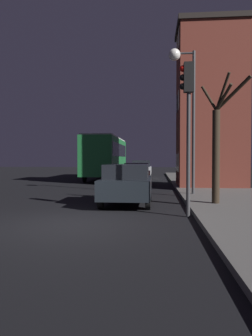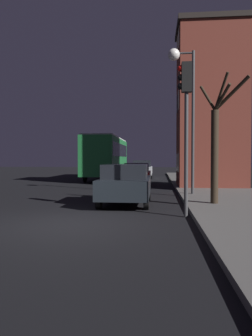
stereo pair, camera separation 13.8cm
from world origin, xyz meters
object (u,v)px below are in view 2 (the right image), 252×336
bare_tree (216,145)px  car_near_lane (126,183)px  traffic_light (185,107)px  car_far_lane (142,169)px  bus (107,155)px  streetlamp (182,83)px  car_mid_lane (137,173)px

bare_tree → car_near_lane: bearing=171.1°
traffic_light → car_far_lane: 20.22m
car_near_lane → car_far_lane: 17.31m
bus → car_near_lane: bus is taller
streetlamp → car_far_lane: size_ratio=1.76×
traffic_light → car_mid_lane: (-2.23, 12.38, -2.59)m
car_near_lane → bare_tree: bearing=-8.9°
streetlamp → car_near_lane: streetlamp is taller
streetlamp → traffic_light: (-0.29, -5.42, -1.96)m
car_mid_lane → streetlamp: bearing=-70.1°
streetlamp → bare_tree: 4.60m
bare_tree → car_mid_lane: 10.98m
streetlamp → car_near_lane: bearing=-130.2°
bus → car_far_lane: bearing=31.4°
streetlamp → car_far_lane: streetlamp is taller
streetlamp → bus: (-5.53, 12.68, -3.17)m
streetlamp → car_far_lane: 15.40m
car_near_lane → car_mid_lane: (-0.16, 9.75, -0.05)m
bus → car_mid_lane: 6.61m
car_mid_lane → car_far_lane: bearing=90.0°
bare_tree → bus: (-6.53, 16.01, -0.15)m
streetlamp → traffic_light: size_ratio=1.44×
streetlamp → car_mid_lane: streetlamp is taller
bare_tree → car_mid_lane: (-3.52, 10.28, -1.53)m
bare_tree → bus: 17.29m
bus → car_near_lane: (3.16, -15.48, -1.33)m
car_near_lane → car_mid_lane: bearing=90.9°
bus → car_near_lane: 15.85m
car_near_lane → car_mid_lane: size_ratio=1.03×
traffic_light → streetlamp: bearing=86.9°
streetlamp → car_far_lane: bearing=99.8°
traffic_light → car_mid_lane: traffic_light is taller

